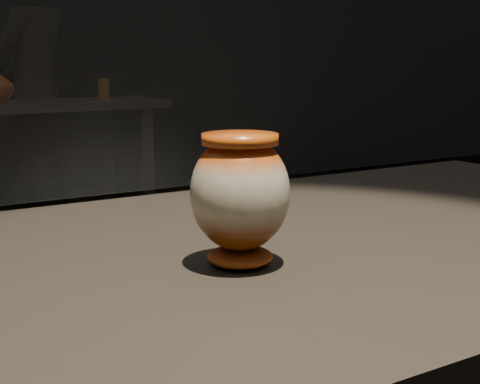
{
  "coord_description": "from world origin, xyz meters",
  "views": [
    {
      "loc": [
        -0.35,
        -0.76,
        1.15
      ],
      "look_at": [
        0.07,
        -0.07,
        0.99
      ],
      "focal_mm": 50.0,
      "sensor_mm": 36.0,
      "label": 1
    }
  ],
  "objects": [
    {
      "name": "visitor",
      "position": [
        0.83,
        3.86,
        0.93
      ],
      "size": [
        0.81,
        0.77,
        1.86
      ],
      "primitive_type": "imported",
      "rotation": [
        0.0,
        0.0,
        3.79
      ],
      "color": "black",
      "rests_on": "ground"
    },
    {
      "name": "back_shelf",
      "position": [
        0.5,
        3.41,
        0.64
      ],
      "size": [
        2.0,
        0.6,
        0.9
      ],
      "color": "black",
      "rests_on": "ground"
    },
    {
      "name": "back_vase_right",
      "position": [
        1.14,
        3.36,
        0.97
      ],
      "size": [
        0.07,
        0.07,
        0.13
      ],
      "primitive_type": "cylinder",
      "color": "#955B15",
      "rests_on": "back_shelf"
    },
    {
      "name": "main_vase",
      "position": [
        0.07,
        -0.07,
        0.99
      ],
      "size": [
        0.15,
        0.15,
        0.17
      ],
      "rotation": [
        0.0,
        0.0,
        0.28
      ],
      "color": "#662B09",
      "rests_on": "display_plinth"
    }
  ]
}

